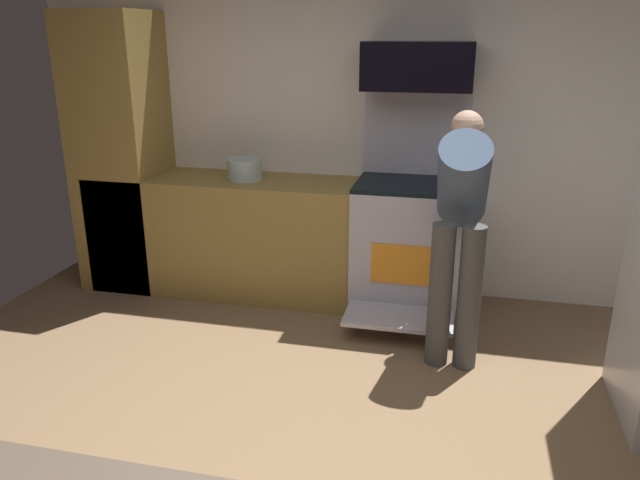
{
  "coord_description": "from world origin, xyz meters",
  "views": [
    {
      "loc": [
        0.67,
        -2.25,
        1.94
      ],
      "look_at": [
        0.07,
        0.3,
        1.05
      ],
      "focal_mm": 34.25,
      "sensor_mm": 36.0,
      "label": 1
    }
  ],
  "objects_px": {
    "microwave": "(418,66)",
    "stock_pot": "(245,169)",
    "person_cook": "(460,219)",
    "oven_range": "(408,241)"
  },
  "relations": [
    {
      "from": "oven_range",
      "to": "stock_pot",
      "type": "xyz_separation_m",
      "value": [
        -1.24,
        0.01,
        0.46
      ]
    },
    {
      "from": "oven_range",
      "to": "microwave",
      "type": "xyz_separation_m",
      "value": [
        0.0,
        0.09,
        1.21
      ]
    },
    {
      "from": "microwave",
      "to": "person_cook",
      "type": "height_order",
      "value": "microwave"
    },
    {
      "from": "person_cook",
      "to": "stock_pot",
      "type": "bearing_deg",
      "value": 157.34
    },
    {
      "from": "person_cook",
      "to": "microwave",
      "type": "bearing_deg",
      "value": 115.19
    },
    {
      "from": "person_cook",
      "to": "stock_pot",
      "type": "distance_m",
      "value": 1.72
    },
    {
      "from": "oven_range",
      "to": "microwave",
      "type": "relative_size",
      "value": 2.12
    },
    {
      "from": "person_cook",
      "to": "stock_pot",
      "type": "relative_size",
      "value": 5.69
    },
    {
      "from": "microwave",
      "to": "stock_pot",
      "type": "distance_m",
      "value": 1.45
    },
    {
      "from": "oven_range",
      "to": "stock_pot",
      "type": "relative_size",
      "value": 5.97
    }
  ]
}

